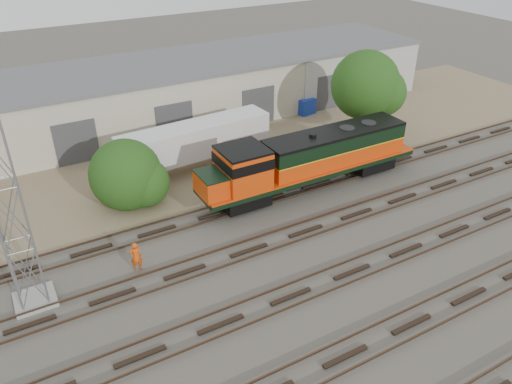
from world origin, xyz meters
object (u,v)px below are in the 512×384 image
worker (136,256)px  signal_tower (3,189)px  semi_trailer (199,140)px  locomotive (308,159)px

worker → signal_tower: bearing=9.6°
signal_tower → worker: bearing=-0.9°
semi_trailer → signal_tower: bearing=-148.9°
worker → semi_trailer: semi_trailer is taller
signal_tower → semi_trailer: 16.96m
worker → semi_trailer: size_ratio=0.15×
locomotive → semi_trailer: size_ratio=1.41×
worker → semi_trailer: (8.03, 9.55, 1.37)m
semi_trailer → locomotive: bearing=-55.8°
locomotive → semi_trailer: bearing=128.3°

